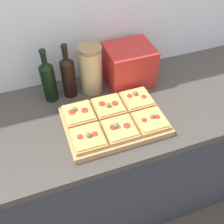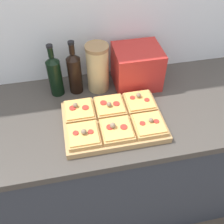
{
  "view_description": "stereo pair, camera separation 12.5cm",
  "coord_description": "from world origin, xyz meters",
  "px_view_note": "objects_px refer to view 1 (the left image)",
  "views": [
    {
      "loc": [
        -0.34,
        -0.57,
        1.86
      ],
      "look_at": [
        -0.04,
        0.25,
        0.98
      ],
      "focal_mm": 42.0,
      "sensor_mm": 36.0,
      "label": 1
    },
    {
      "loc": [
        -0.22,
        -0.61,
        1.86
      ],
      "look_at": [
        -0.04,
        0.25,
        0.98
      ],
      "focal_mm": 42.0,
      "sensor_mm": 36.0,
      "label": 2
    }
  ],
  "objects_px": {
    "cutting_board": "(114,121)",
    "grain_jar_tall": "(91,69)",
    "olive_oil_bottle": "(48,80)",
    "toaster_oven": "(129,65)",
    "wine_bottle": "(68,76)"
  },
  "relations": [
    {
      "from": "cutting_board",
      "to": "olive_oil_bottle",
      "type": "relative_size",
      "value": 1.61
    },
    {
      "from": "grain_jar_tall",
      "to": "wine_bottle",
      "type": "bearing_deg",
      "value": 180.0
    },
    {
      "from": "olive_oil_bottle",
      "to": "toaster_oven",
      "type": "height_order",
      "value": "olive_oil_bottle"
    },
    {
      "from": "olive_oil_bottle",
      "to": "wine_bottle",
      "type": "bearing_deg",
      "value": 0.0
    },
    {
      "from": "cutting_board",
      "to": "toaster_oven",
      "type": "distance_m",
      "value": 0.35
    },
    {
      "from": "cutting_board",
      "to": "grain_jar_tall",
      "type": "bearing_deg",
      "value": 94.83
    },
    {
      "from": "cutting_board",
      "to": "olive_oil_bottle",
      "type": "distance_m",
      "value": 0.39
    },
    {
      "from": "wine_bottle",
      "to": "grain_jar_tall",
      "type": "bearing_deg",
      "value": -0.0
    },
    {
      "from": "wine_bottle",
      "to": "toaster_oven",
      "type": "distance_m",
      "value": 0.34
    },
    {
      "from": "wine_bottle",
      "to": "toaster_oven",
      "type": "relative_size",
      "value": 1.11
    },
    {
      "from": "wine_bottle",
      "to": "grain_jar_tall",
      "type": "distance_m",
      "value": 0.12
    },
    {
      "from": "olive_oil_bottle",
      "to": "toaster_oven",
      "type": "bearing_deg",
      "value": -0.11
    },
    {
      "from": "olive_oil_bottle",
      "to": "cutting_board",
      "type": "bearing_deg",
      "value": -49.06
    },
    {
      "from": "olive_oil_bottle",
      "to": "wine_bottle",
      "type": "xyz_separation_m",
      "value": [
        0.1,
        0.0,
        0.0
      ]
    },
    {
      "from": "cutting_board",
      "to": "toaster_oven",
      "type": "bearing_deg",
      "value": 56.35
    }
  ]
}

